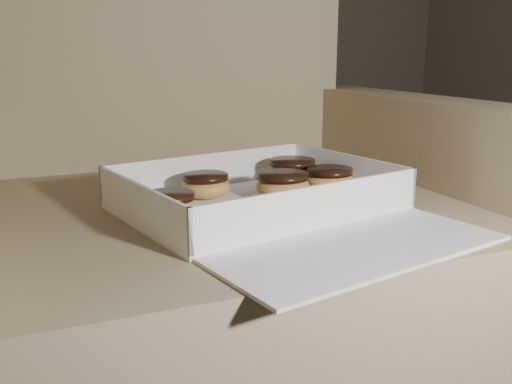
{
  "coord_description": "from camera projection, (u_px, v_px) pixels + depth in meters",
  "views": [
    {
      "loc": [
        -0.24,
        -0.51,
        0.72
      ],
      "look_at": [
        0.1,
        0.3,
        0.5
      ],
      "focal_mm": 40.0,
      "sensor_mm": 36.0,
      "label": 1
    }
  ],
  "objects": [
    {
      "name": "crumb_c",
      "position": [
        353.0,
        192.0,
        0.98
      ],
      "size": [
        0.01,
        0.01,
        0.0
      ],
      "primitive_type": "ellipsoid",
      "color": "black",
      "rests_on": "bakery_box"
    },
    {
      "name": "donut_c",
      "position": [
        292.0,
        171.0,
        1.05
      ],
      "size": [
        0.09,
        0.09,
        0.05
      ],
      "color": "#E1AA4E",
      "rests_on": "bakery_box"
    },
    {
      "name": "crumb_b",
      "position": [
        201.0,
        224.0,
        0.8
      ],
      "size": [
        0.01,
        0.01,
        0.0
      ],
      "primitive_type": "ellipsoid",
      "color": "black",
      "rests_on": "bakery_box"
    },
    {
      "name": "donut_d",
      "position": [
        283.0,
        185.0,
        0.94
      ],
      "size": [
        0.09,
        0.09,
        0.04
      ],
      "color": "#E1AA4E",
      "rests_on": "bakery_box"
    },
    {
      "name": "donut_b",
      "position": [
        169.0,
        205.0,
        0.83
      ],
      "size": [
        0.08,
        0.08,
        0.04
      ],
      "color": "#E1AA4E",
      "rests_on": "bakery_box"
    },
    {
      "name": "crumb_a",
      "position": [
        275.0,
        202.0,
        0.92
      ],
      "size": [
        0.01,
        0.01,
        0.0
      ],
      "primitive_type": "ellipsoid",
      "color": "black",
      "rests_on": "bakery_box"
    },
    {
      "name": "donut_a",
      "position": [
        330.0,
        179.0,
        0.98
      ],
      "size": [
        0.08,
        0.08,
        0.04
      ],
      "color": "#E1AA4E",
      "rests_on": "bakery_box"
    },
    {
      "name": "bakery_box",
      "position": [
        274.0,
        206.0,
        0.88
      ],
      "size": [
        0.49,
        0.54,
        0.07
      ],
      "rotation": [
        0.0,
        0.0,
        0.21
      ],
      "color": "white",
      "rests_on": "armchair"
    },
    {
      "name": "crumb_d",
      "position": [
        338.0,
        194.0,
        0.97
      ],
      "size": [
        0.01,
        0.01,
        0.0
      ],
      "primitive_type": "ellipsoid",
      "color": "black",
      "rests_on": "bakery_box"
    },
    {
      "name": "donut_e",
      "position": [
        206.0,
        185.0,
        0.95
      ],
      "size": [
        0.08,
        0.08,
        0.04
      ],
      "color": "#E1AA4E",
      "rests_on": "bakery_box"
    },
    {
      "name": "armchair",
      "position": [
        210.0,
        261.0,
        1.07
      ],
      "size": [
        1.01,
        0.85,
        1.05
      ],
      "color": "#8F7F5B",
      "rests_on": "floor"
    }
  ]
}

